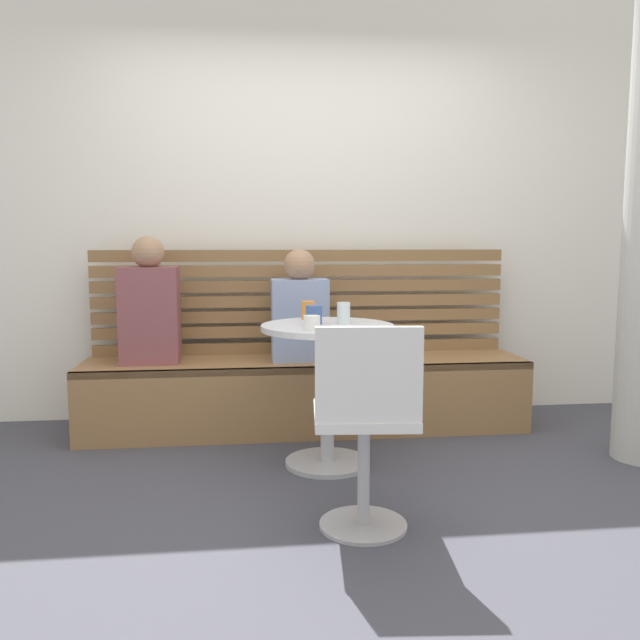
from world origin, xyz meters
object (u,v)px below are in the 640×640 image
cup_water_clear (344,313)px  cup_mug_blue (314,315)px  cup_espresso_small (310,321)px  white_chair (366,421)px  person_adult (150,307)px  booth_bench (306,394)px  cafe_table (327,367)px  person_child_left (300,311)px  cup_ceramic_white (312,323)px  cup_tumbler_orange (308,310)px

cup_water_clear → cup_mug_blue: 0.16m
cup_mug_blue → cup_espresso_small: bearing=-106.8°
cup_espresso_small → cup_water_clear: bearing=28.0°
cup_water_clear → cup_espresso_small: size_ratio=1.96×
white_chair → person_adult: size_ratio=1.13×
white_chair → cup_water_clear: (0.04, 0.85, 0.33)m
booth_bench → cup_mug_blue: (-0.02, -0.62, 0.57)m
cafe_table → person_child_left: bearing=97.7°
person_child_left → cup_water_clear: size_ratio=6.14×
cup_ceramic_white → white_chair: bearing=-76.6°
person_child_left → cup_water_clear: (0.18, -0.61, 0.06)m
cafe_table → cup_tumbler_orange: 0.36m
cafe_table → cup_tumbler_orange: bearing=108.7°
cup_mug_blue → booth_bench: bearing=88.5°
person_adult → cafe_table: bearing=-33.9°
person_adult → cup_espresso_small: size_ratio=13.46×
booth_bench → cup_espresso_small: (-0.04, -0.71, 0.55)m
cafe_table → cup_ceramic_white: 0.34m
cafe_table → cup_water_clear: cup_water_clear is taller
person_adult → cup_ceramic_white: person_adult is taller
cafe_table → person_adult: bearing=146.1°
cup_tumbler_orange → cup_mug_blue: 0.20m
cup_ceramic_white → cup_tumbler_orange: size_ratio=0.80×
white_chair → cup_tumbler_orange: 1.10m
cup_water_clear → cup_espresso_small: 0.21m
person_child_left → cup_ceramic_white: bearing=-90.9°
cafe_table → person_adult: size_ratio=0.98×
person_adult → cup_tumbler_orange: person_adult is taller
white_chair → booth_bench: bearing=93.7°
white_chair → cup_ceramic_white: (-0.15, 0.62, 0.31)m
cup_tumbler_orange → cup_mug_blue: bearing=-86.9°
cafe_table → cup_espresso_small: bearing=-147.6°
person_child_left → cup_mug_blue: size_ratio=7.11×
cafe_table → cup_water_clear: (0.09, 0.04, 0.28)m
booth_bench → person_child_left: 0.52m
cafe_table → white_chair: bearing=-86.8°
booth_bench → cafe_table: size_ratio=3.65×
cup_water_clear → cup_espresso_small: bearing=-152.0°
cafe_table → white_chair: (0.05, -0.81, -0.05)m
cafe_table → person_adult: person_adult is taller
booth_bench → cup_espresso_small: 0.90m
white_chair → cup_tumbler_orange: (-0.12, 1.04, 0.33)m
person_adult → white_chair: bearing=-55.1°
white_chair → cup_ceramic_white: white_chair is taller
cup_ceramic_white → cup_espresso_small: cup_ceramic_white is taller
cafe_table → person_child_left: (-0.09, 0.65, 0.22)m
booth_bench → cup_mug_blue: cup_mug_blue is taller
white_chair → cup_espresso_small: 0.82m
cup_mug_blue → cup_ceramic_white: bearing=-98.7°
cafe_table → white_chair: size_ratio=0.87×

